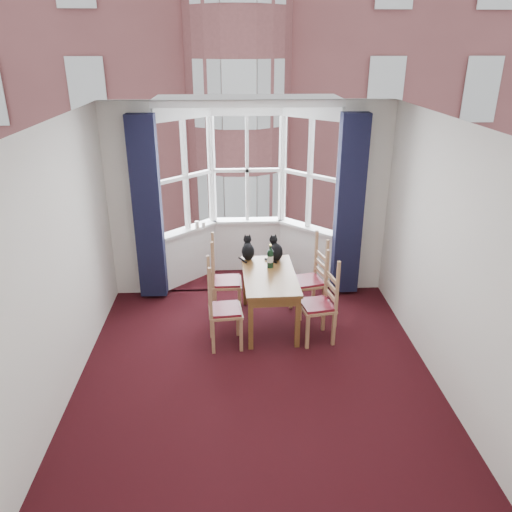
{
  "coord_description": "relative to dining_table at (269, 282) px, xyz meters",
  "views": [
    {
      "loc": [
        -0.23,
        -4.65,
        3.46
      ],
      "look_at": [
        0.04,
        1.05,
        1.05
      ],
      "focal_mm": 35.0,
      "sensor_mm": 36.0,
      "label": 1
    }
  ],
  "objects": [
    {
      "name": "wine_bottle",
      "position": [
        0.02,
        0.23,
        0.24
      ],
      "size": [
        0.08,
        0.08,
        0.32
      ],
      "color": "black",
      "rests_on": "dining_table"
    },
    {
      "name": "chair_left_far",
      "position": [
        -0.65,
        0.32,
        -0.15
      ],
      "size": [
        0.41,
        0.43,
        0.92
      ],
      "color": "#A4774F",
      "rests_on": "floor"
    },
    {
      "name": "wall_near",
      "position": [
        -0.23,
        -3.44,
        0.77
      ],
      "size": [
        4.0,
        0.0,
        4.0
      ],
      "primitive_type": "plane",
      "rotation": [
        -1.57,
        0.0,
        0.0
      ],
      "color": "silver",
      "rests_on": "floor"
    },
    {
      "name": "wall_back_pier_left",
      "position": [
        -1.88,
        1.06,
        0.77
      ],
      "size": [
        0.7,
        0.12,
        2.8
      ],
      "primitive_type": "cube",
      "color": "silver",
      "rests_on": "floor"
    },
    {
      "name": "curtain_right",
      "position": [
        1.19,
        0.88,
        0.72
      ],
      "size": [
        0.38,
        0.22,
        2.6
      ],
      "primitive_type": "cube",
      "color": "#171833",
      "rests_on": "floor"
    },
    {
      "name": "wall_left",
      "position": [
        -2.23,
        -1.19,
        0.77
      ],
      "size": [
        0.0,
        4.5,
        4.5
      ],
      "primitive_type": "plane",
      "rotation": [
        1.57,
        0.0,
        1.57
      ],
      "color": "silver",
      "rests_on": "floor"
    },
    {
      "name": "chair_right_far",
      "position": [
        0.64,
        0.3,
        -0.15
      ],
      "size": [
        0.49,
        0.5,
        0.92
      ],
      "color": "#A4774F",
      "rests_on": "floor"
    },
    {
      "name": "candle_short",
      "position": [
        -0.92,
        1.44,
        0.29
      ],
      "size": [
        0.06,
        0.06,
        0.09
      ],
      "primitive_type": "cylinder",
      "color": "white",
      "rests_on": "bay_window"
    },
    {
      "name": "cat_right",
      "position": [
        0.12,
        0.49,
        0.24
      ],
      "size": [
        0.26,
        0.3,
        0.36
      ],
      "color": "black",
      "rests_on": "dining_table"
    },
    {
      "name": "chair_right_near",
      "position": [
        0.65,
        -0.39,
        -0.15
      ],
      "size": [
        0.47,
        0.49,
        0.92
      ],
      "color": "#A4774F",
      "rests_on": "floor"
    },
    {
      "name": "ceiling",
      "position": [
        -0.23,
        -1.19,
        2.17
      ],
      "size": [
        4.5,
        4.5,
        0.0
      ],
      "primitive_type": "plane",
      "rotation": [
        3.14,
        0.0,
        0.0
      ],
      "color": "white",
      "rests_on": "floor"
    },
    {
      "name": "dining_table",
      "position": [
        0.0,
        0.0,
        0.0
      ],
      "size": [
        0.71,
        1.28,
        0.73
      ],
      "color": "brown",
      "rests_on": "floor"
    },
    {
      "name": "wall_back_pier_right",
      "position": [
        1.42,
        1.06,
        0.77
      ],
      "size": [
        0.7,
        0.12,
        2.8
      ],
      "primitive_type": "cube",
      "color": "silver",
      "rests_on": "floor"
    },
    {
      "name": "curtain_left",
      "position": [
        -1.65,
        0.88,
        0.72
      ],
      "size": [
        0.38,
        0.22,
        2.6
      ],
      "primitive_type": "cube",
      "color": "#171833",
      "rests_on": "floor"
    },
    {
      "name": "wall_right",
      "position": [
        1.77,
        -1.19,
        0.77
      ],
      "size": [
        0.0,
        4.5,
        4.5
      ],
      "primitive_type": "plane",
      "rotation": [
        1.57,
        0.0,
        -1.57
      ],
      "color": "silver",
      "rests_on": "floor"
    },
    {
      "name": "floor",
      "position": [
        -0.23,
        -1.19,
        -0.63
      ],
      "size": [
        4.5,
        4.5,
        0.0
      ],
      "primitive_type": "plane",
      "color": "black",
      "rests_on": "ground"
    },
    {
      "name": "chair_left_near",
      "position": [
        -0.66,
        -0.48,
        -0.15
      ],
      "size": [
        0.44,
        0.46,
        0.92
      ],
      "color": "#A4774F",
      "rests_on": "floor"
    },
    {
      "name": "candle_tall",
      "position": [
        -1.01,
        1.41,
        0.3
      ],
      "size": [
        0.06,
        0.06,
        0.12
      ],
      "primitive_type": "cylinder",
      "color": "white",
      "rests_on": "bay_window"
    },
    {
      "name": "bay_window",
      "position": [
        -0.23,
        1.57,
        0.77
      ],
      "size": [
        2.76,
        0.94,
        2.8
      ],
      "color": "white",
      "rests_on": "floor"
    },
    {
      "name": "cat_left",
      "position": [
        -0.26,
        0.53,
        0.23
      ],
      "size": [
        0.19,
        0.26,
        0.35
      ],
      "color": "black",
      "rests_on": "dining_table"
    },
    {
      "name": "street",
      "position": [
        -0.23,
        31.06,
        -6.63
      ],
      "size": [
        80.0,
        80.0,
        0.0
      ],
      "primitive_type": "plane",
      "color": "#333335",
      "rests_on": "ground"
    },
    {
      "name": "tenement_building",
      "position": [
        -0.23,
        12.82,
        0.97
      ],
      "size": [
        18.4,
        7.8,
        15.2
      ],
      "color": "#954E4D",
      "rests_on": "street"
    }
  ]
}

